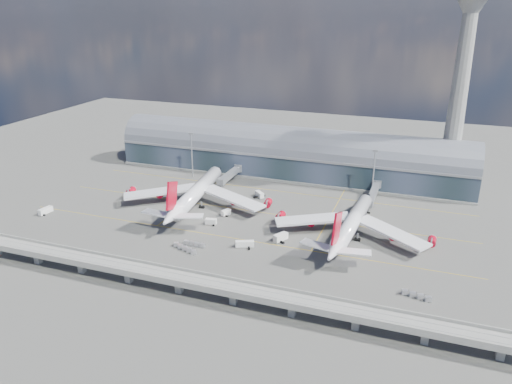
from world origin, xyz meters
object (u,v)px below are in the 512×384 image
(floodlight_mast_right, at_px, (374,173))
(airliner_left, at_px, (196,193))
(service_truck_0, at_px, (45,211))
(service_truck_4, at_px, (226,213))
(cargo_train_2, at_px, (416,296))
(service_truck_1, at_px, (211,222))
(cargo_train_0, at_px, (194,244))
(floodlight_mast_left, at_px, (192,154))
(service_truck_3, at_px, (281,237))
(control_tower, at_px, (459,91))
(service_truck_2, at_px, (245,244))
(cargo_train_1, at_px, (185,248))
(airliner_right, at_px, (351,224))
(service_truck_5, at_px, (259,195))

(floodlight_mast_right, xyz_separation_m, airliner_left, (-78.99, -38.44, -6.86))
(service_truck_0, height_order, service_truck_4, service_truck_0)
(floodlight_mast_right, distance_m, cargo_train_2, 90.98)
(service_truck_1, height_order, cargo_train_0, service_truck_1)
(floodlight_mast_left, bearing_deg, floodlight_mast_right, 0.00)
(floodlight_mast_right, bearing_deg, service_truck_3, -115.61)
(control_tower, relative_size, service_truck_2, 13.35)
(control_tower, height_order, service_truck_1, control_tower)
(service_truck_1, distance_m, service_truck_4, 12.04)
(control_tower, distance_m, service_truck_1, 138.38)
(cargo_train_1, bearing_deg, airliner_right, -81.54)
(service_truck_5, bearing_deg, floodlight_mast_right, -28.74)
(control_tower, height_order, service_truck_3, control_tower)
(cargo_train_1, relative_size, cargo_train_2, 1.21)
(cargo_train_1, distance_m, cargo_train_2, 89.10)
(cargo_train_2, bearing_deg, service_truck_5, 37.17)
(service_truck_4, bearing_deg, airliner_right, 19.61)
(floodlight_mast_left, relative_size, service_truck_5, 4.35)
(airliner_right, relative_size, cargo_train_0, 7.37)
(service_truck_4, bearing_deg, service_truck_0, -138.65)
(floodlight_mast_right, distance_m, service_truck_3, 68.33)
(service_truck_0, height_order, service_truck_5, service_truck_0)
(service_truck_4, bearing_deg, floodlight_mast_left, 154.44)
(floodlight_mast_left, xyz_separation_m, cargo_train_0, (39.22, -76.95, -12.80))
(floodlight_mast_right, bearing_deg, floodlight_mast_left, 180.00)
(service_truck_3, bearing_deg, service_truck_5, 147.98)
(cargo_train_1, bearing_deg, service_truck_1, -20.39)
(floodlight_mast_right, height_order, airliner_left, floodlight_mast_right)
(floodlight_mast_right, relative_size, airliner_right, 0.36)
(service_truck_0, relative_size, service_truck_5, 1.23)
(floodlight_mast_right, bearing_deg, service_truck_5, -162.56)
(service_truck_3, distance_m, service_truck_5, 50.28)
(control_tower, xyz_separation_m, service_truck_2, (-76.05, -98.98, -50.22))
(floodlight_mast_right, xyz_separation_m, service_truck_5, (-53.86, -16.92, -12.15))
(service_truck_0, distance_m, service_truck_3, 112.55)
(service_truck_1, xyz_separation_m, service_truck_5, (9.17, 38.87, 0.05))
(floodlight_mast_left, height_order, cargo_train_0, floodlight_mast_left)
(service_truck_0, relative_size, cargo_train_2, 0.70)
(cargo_train_1, bearing_deg, floodlight_mast_left, 3.15)
(airliner_right, relative_size, service_truck_5, 12.04)
(service_truck_1, bearing_deg, service_truck_5, -22.15)
(airliner_left, bearing_deg, service_truck_1, -54.20)
(service_truck_4, bearing_deg, cargo_train_2, -2.99)
(floodlight_mast_left, distance_m, airliner_right, 108.74)
(service_truck_2, height_order, cargo_train_2, service_truck_2)
(service_truck_1, bearing_deg, cargo_train_0, 177.19)
(control_tower, relative_size, cargo_train_2, 9.98)
(service_truck_3, distance_m, cargo_train_2, 61.08)
(service_truck_1, relative_size, service_truck_5, 0.88)
(cargo_train_1, bearing_deg, airliner_left, -0.68)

